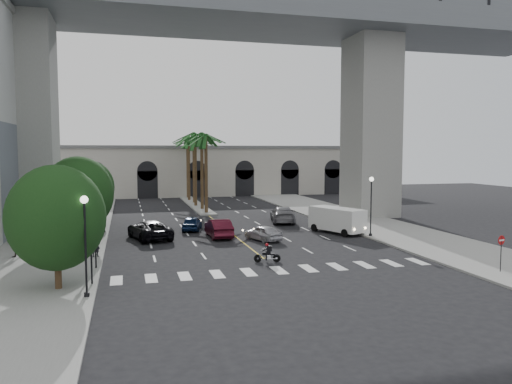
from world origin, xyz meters
The scene contains 30 objects.
ground centered at (0.00, 0.00, 0.00)m, with size 140.00×140.00×0.00m, color black.
sidewalk_left centered at (-15.00, 15.00, 0.07)m, with size 8.00×100.00×0.15m, color gray.
sidewalk_right centered at (15.00, 15.00, 0.07)m, with size 8.00×100.00×0.15m, color gray.
median centered at (0.00, 38.00, 0.10)m, with size 2.00×24.00×0.20m, color gray.
pier_building centered at (0.00, 55.00, 4.27)m, with size 71.00×10.50×8.50m.
bridge centered at (3.42, 22.00, 18.51)m, with size 75.00×13.00×26.00m.
palm_a centered at (0.00, 28.00, 9.10)m, with size 3.20×3.20×10.30m.
palm_b centered at (0.10, 32.00, 9.37)m, with size 3.20×3.20×10.60m.
palm_c centered at (-0.20, 36.00, 8.91)m, with size 3.20×3.20×10.10m.
palm_d centered at (0.15, 40.00, 9.65)m, with size 3.20×3.20×10.90m.
palm_e centered at (-0.10, 44.00, 9.19)m, with size 3.20×3.20×10.40m.
palm_f centered at (0.20, 48.00, 9.46)m, with size 3.20×3.20×10.70m.
street_tree_near centered at (-13.00, -3.00, 4.02)m, with size 5.20×5.20×6.89m.
street_tree_mid centered at (-13.00, 10.00, 4.21)m, with size 5.44×5.44×7.21m.
street_tree_far centered at (-13.00, 22.00, 3.90)m, with size 5.04×5.04×6.68m.
lamp_post_left_near centered at (-11.40, -5.00, 3.22)m, with size 0.40×0.40×5.35m.
lamp_post_left_far centered at (-11.40, 16.00, 3.22)m, with size 0.40×0.40×5.35m.
lamp_post_right centered at (11.40, 8.00, 3.22)m, with size 0.40×0.40×5.35m.
traffic_signal_near centered at (-11.30, -2.50, 2.51)m, with size 0.25×0.18×3.65m.
traffic_signal_far centered at (-11.30, 1.50, 2.51)m, with size 0.25×0.18×3.65m.
motorcycle_rider centered at (-0.03, 0.91, 0.60)m, with size 1.81×0.57×1.32m.
car_a centered at (1.86, 8.98, 0.66)m, with size 1.56×3.88×1.32m, color #BBB9BE.
car_b centered at (-1.50, 11.60, 0.82)m, with size 1.73×4.95×1.63m, color #470E1B.
car_c centered at (-7.46, 12.12, 0.82)m, with size 2.71×5.88×1.63m, color black.
car_d centered at (6.74, 18.87, 0.86)m, with size 2.40×5.90×1.71m, color slate.
car_e centered at (-3.29, 15.99, 0.68)m, with size 1.61×4.00×1.36m, color #0E2145.
cargo_van centered at (9.52, 10.91, 1.31)m, with size 3.98×5.88×2.35m.
pedestrian_a centered at (-11.50, 5.01, 1.00)m, with size 0.62×0.41×1.71m, color black.
pedestrian_b centered at (-16.79, 6.07, 1.03)m, with size 0.85×0.67×1.76m, color black.
do_not_enter_sign centered at (13.00, -5.88, 1.75)m, with size 0.58×0.17×2.41m.
Camera 1 is at (-9.33, -31.43, 7.60)m, focal length 35.00 mm.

